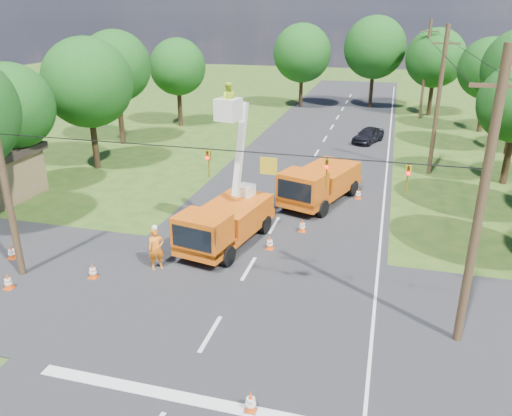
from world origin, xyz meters
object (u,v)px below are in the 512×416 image
(traffic_cone_1, at_px, (270,243))
(tree_left_c, at_px, (10,107))
(pole_right_mid, at_px, (438,101))
(traffic_cone_3, at_px, (93,271))
(traffic_cone_0, at_px, (251,402))
(tree_far_c, at_px, (436,58))
(tree_left_f, at_px, (178,67))
(tree_left_d, at_px, (87,83))
(tree_far_b, at_px, (375,48))
(distant_car, at_px, (368,135))
(pole_right_near, at_px, (481,205))
(tree_far_a, at_px, (302,53))
(traffic_cone_5, at_px, (11,252))
(traffic_cone_6, at_px, (358,193))
(bucket_truck, at_px, (225,215))
(pole_right_far, at_px, (425,69))
(tree_left_e, at_px, (116,66))
(second_truck, at_px, (319,183))
(pole_left, at_px, (4,177))
(tree_right_e, at_px, (489,69))
(traffic_cone_4, at_px, (8,281))
(traffic_cone_2, at_px, (302,226))

(traffic_cone_1, height_order, tree_left_c, tree_left_c)
(pole_right_mid, bearing_deg, traffic_cone_3, -127.18)
(traffic_cone_3, bearing_deg, pole_right_mid, 52.82)
(traffic_cone_0, relative_size, tree_far_c, 0.08)
(pole_right_mid, distance_m, tree_left_f, 25.36)
(tree_left_d, distance_m, tree_left_f, 15.01)
(tree_far_b, bearing_deg, traffic_cone_0, -90.70)
(distant_car, xyz_separation_m, pole_right_near, (4.72, -27.79, 4.43))
(tree_far_a, bearing_deg, traffic_cone_1, -81.81)
(traffic_cone_5, bearing_deg, traffic_cone_6, 39.39)
(bucket_truck, distance_m, tree_far_b, 40.51)
(bucket_truck, relative_size, pole_right_far, 0.78)
(tree_left_e, bearing_deg, traffic_cone_0, -54.75)
(second_truck, xyz_separation_m, pole_left, (-11.29, -12.02, 3.22))
(tree_far_b, bearing_deg, distant_car, -87.40)
(distant_car, bearing_deg, traffic_cone_6, -67.41)
(tree_right_e, bearing_deg, tree_left_c, -139.37)
(traffic_cone_5, bearing_deg, pole_right_near, -3.23)
(second_truck, height_order, tree_left_c, tree_left_c)
(traffic_cone_4, height_order, pole_right_far, pole_right_far)
(pole_right_far, distance_m, tree_far_a, 13.87)
(traffic_cone_3, distance_m, tree_left_e, 24.70)
(tree_far_b, bearing_deg, pole_right_far, -42.27)
(tree_left_e, bearing_deg, pole_right_near, -41.01)
(pole_right_far, relative_size, tree_far_c, 1.09)
(tree_far_a, distance_m, tree_far_c, 14.53)
(tree_left_f, bearing_deg, traffic_cone_2, -53.74)
(traffic_cone_5, xyz_separation_m, tree_left_f, (-3.86, 28.90, 5.33))
(second_truck, bearing_deg, tree_left_f, 151.39)
(tree_far_c, bearing_deg, tree_left_d, -132.22)
(traffic_cone_2, xyz_separation_m, pole_left, (-11.09, -7.65, 4.14))
(pole_right_far, bearing_deg, tree_left_e, -144.57)
(distant_car, xyz_separation_m, tree_far_a, (-8.78, 15.21, 5.51))
(traffic_cone_3, xyz_separation_m, traffic_cone_4, (-2.89, -1.72, 0.00))
(distant_car, height_order, traffic_cone_3, distant_car)
(bucket_truck, height_order, traffic_cone_4, bucket_truck)
(distant_car, bearing_deg, pole_right_near, -58.79)
(pole_right_far, xyz_separation_m, pole_left, (-18.00, -40.00, -0.61))
(traffic_cone_0, xyz_separation_m, traffic_cone_5, (-13.33, 6.25, 0.00))
(traffic_cone_3, relative_size, tree_left_d, 0.08)
(tree_left_d, bearing_deg, tree_left_e, 104.42)
(tree_far_a, bearing_deg, traffic_cone_2, -79.44)
(tree_left_d, bearing_deg, tree_far_a, 70.35)
(tree_left_e, xyz_separation_m, tree_right_e, (30.60, 13.00, -0.68))
(pole_right_far, height_order, tree_far_c, pole_right_far)
(traffic_cone_6, bearing_deg, pole_right_near, -71.57)
(distant_car, height_order, tree_far_a, tree_far_a)
(traffic_cone_4, distance_m, pole_right_far, 45.11)
(tree_left_c, xyz_separation_m, tree_left_e, (-0.30, 13.00, 1.05))
(second_truck, bearing_deg, tree_left_d, -171.38)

